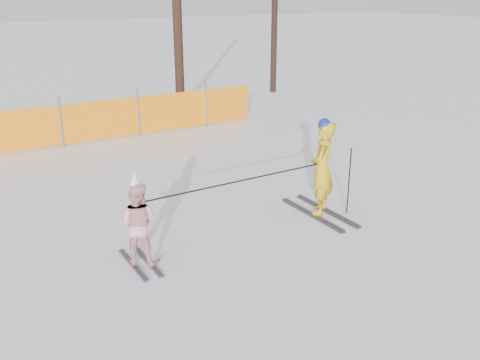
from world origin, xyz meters
The scene contains 5 objects.
ground centered at (0.00, 0.00, 0.00)m, with size 120.00×120.00×0.00m, color white.
adult centered at (1.72, 0.65, 0.85)m, with size 0.70×1.64×1.71m.
child centered at (-1.63, 0.57, 0.64)m, with size 0.74×1.04×1.40m.
ski_poles centered at (0.63, 0.57, 0.84)m, with size 3.68×0.22×1.18m.
tree_trunks centered at (4.63, 9.89, 2.92)m, with size 4.63×1.40×6.28m.
Camera 1 is at (-3.90, -5.99, 3.75)m, focal length 40.00 mm.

